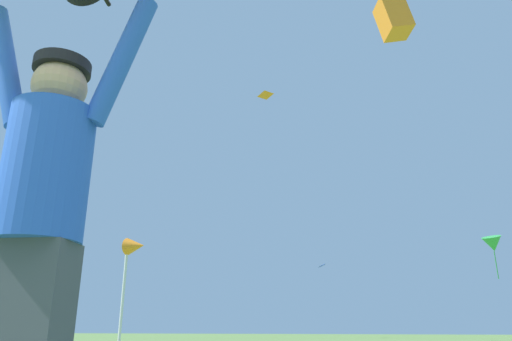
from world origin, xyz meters
name	(u,v)px	position (x,y,z in m)	size (l,w,h in m)	color
kite_flyer_person	(41,213)	(0.01, 0.27, 0.94)	(0.80, 0.43, 1.92)	#424751
distant_kite_orange_mid_left	(393,18)	(0.65, 11.95, 9.72)	(1.27, 1.08, 1.41)	orange
distant_kite_orange_low_left	(265,95)	(-6.75, 19.69, 12.38)	(0.81, 0.81, 0.21)	orange
distant_kite_green_high_left	(493,244)	(3.91, 33.75, 5.92)	(1.64, 1.74, 3.00)	green
distant_kite_blue_far_center	(322,265)	(-7.19, 31.26, 4.78)	(0.58, 0.63, 0.33)	blue
marker_flag	(134,254)	(-2.62, 4.30, 1.50)	(0.30, 0.24, 1.73)	silver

